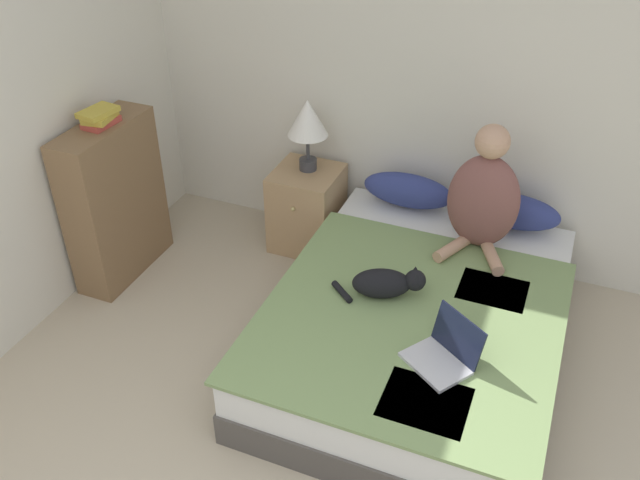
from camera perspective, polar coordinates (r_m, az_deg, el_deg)
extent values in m
cube|color=beige|center=(4.22, 11.34, 13.78)|extent=(5.01, 0.05, 2.55)
cube|color=#4C4742|center=(3.90, 8.07, -8.24)|extent=(1.46, 2.00, 0.19)
cube|color=silver|center=(3.77, 8.31, -6.02)|extent=(1.44, 1.97, 0.21)
cube|color=#758E56|center=(3.55, 7.60, -6.59)|extent=(1.51, 1.60, 0.02)
cube|color=#5B9384|center=(3.14, 8.85, -13.36)|extent=(0.39, 0.32, 0.01)
cube|color=#5B9384|center=(3.81, 14.33, -4.13)|extent=(0.36, 0.29, 0.01)
ellipsoid|color=navy|center=(4.39, 7.40, 4.16)|extent=(0.58, 0.22, 0.22)
ellipsoid|color=navy|center=(4.30, 15.84, 2.36)|extent=(0.58, 0.22, 0.22)
ellipsoid|color=brown|center=(3.99, 13.57, 3.15)|extent=(0.41, 0.23, 0.59)
sphere|color=tan|center=(3.81, 14.34, 8.04)|extent=(0.19, 0.19, 0.19)
cylinder|color=tan|center=(4.02, 11.12, -0.65)|extent=(0.19, 0.29, 0.07)
cylinder|color=tan|center=(3.99, 14.27, -1.35)|extent=(0.19, 0.29, 0.07)
ellipsoid|color=black|center=(3.61, 5.20, -3.66)|extent=(0.35, 0.26, 0.16)
sphere|color=black|center=(3.61, 8.02, -3.38)|extent=(0.11, 0.11, 0.11)
cone|color=black|center=(3.61, 8.03, -2.54)|extent=(0.05, 0.05, 0.05)
cone|color=black|center=(3.56, 8.12, -3.15)|extent=(0.05, 0.05, 0.05)
cylinder|color=black|center=(3.65, 1.86, -4.38)|extent=(0.16, 0.14, 0.04)
cube|color=#B7B7BC|center=(3.30, 9.68, -10.22)|extent=(0.37, 0.35, 0.02)
cube|color=black|center=(3.29, 11.57, -7.88)|extent=(0.28, 0.21, 0.21)
cube|color=tan|center=(4.62, -1.12, 2.68)|extent=(0.43, 0.43, 0.57)
sphere|color=tan|center=(4.38, -2.30, 2.63)|extent=(0.03, 0.03, 0.03)
cylinder|color=#38383D|center=(4.50, -1.01, 6.41)|extent=(0.12, 0.12, 0.07)
cylinder|color=#38383D|center=(4.44, -1.03, 7.83)|extent=(0.02, 0.02, 0.17)
cone|color=white|center=(4.35, -1.06, 10.26)|extent=(0.26, 0.26, 0.24)
cube|color=brown|center=(4.45, -16.89, 3.15)|extent=(0.26, 0.71, 1.03)
cube|color=#B24238|center=(4.21, -17.96, 9.41)|extent=(0.15, 0.22, 0.04)
cube|color=gold|center=(4.19, -18.05, 9.82)|extent=(0.17, 0.22, 0.03)
cube|color=gold|center=(4.17, -18.20, 10.20)|extent=(0.17, 0.24, 0.03)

